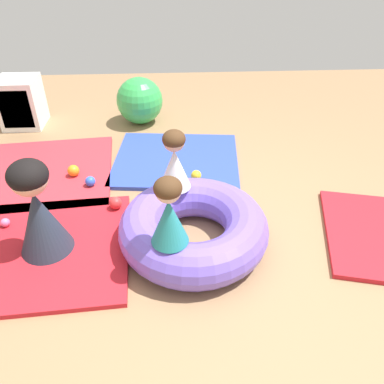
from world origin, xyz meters
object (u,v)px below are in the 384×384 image
Objects in this scene: inflatable_cushion at (193,228)px; play_ball_red at (116,203)px; play_ball_yellow at (196,175)px; play_ball_orange at (73,171)px; child_in_teal at (169,212)px; play_ball_blue at (90,181)px; storage_cube at (21,103)px; play_ball_pink at (5,223)px; exercise_ball_large at (140,101)px; child_in_white at (175,160)px; adult_seated at (37,209)px.

inflatable_cushion is 0.76m from play_ball_red.
play_ball_red is 0.80m from play_ball_yellow.
inflatable_cushion is 1.44m from play_ball_orange.
child_in_teal reaches higher than play_ball_blue.
storage_cube is at bearing 125.33° from play_ball_blue.
storage_cube reaches higher than play_ball_orange.
play_ball_pink is (-1.29, 0.54, -0.47)m from child_in_teal.
inflatable_cushion is at bearing -34.66° from play_ball_red.
inflatable_cushion is 1.18m from play_ball_blue.
child_in_teal is 2.54m from exercise_ball_large.
play_ball_yellow is (0.69, 0.39, -0.00)m from play_ball_red.
child_in_teal reaches higher than play_ball_yellow.
storage_cube is (-1.75, 1.85, -0.27)m from child_in_white.
play_ball_pink is (-0.84, -0.19, -0.02)m from play_ball_red.
adult_seated is 2.34m from storage_cube.
exercise_ball_large is at bearing 86.34° from play_ball_red.
inflatable_cushion is 0.52m from child_in_white.
play_ball_yellow reaches higher than play_ball_blue.
child_in_white is 0.85× the size of storage_cube.
adult_seated is at bearing -69.83° from storage_cube.
play_ball_orange is at bearing -114.27° from exercise_ball_large.
exercise_ball_large is (-0.51, 2.20, 0.11)m from inflatable_cushion.
play_ball_pink is at bearing -37.68° from child_in_white.
exercise_ball_large is at bearing 65.73° from play_ball_orange.
play_ball_red is at bearing -93.66° from exercise_ball_large.
storage_cube is at bearing 102.15° from play_ball_pink.
adult_seated is (-0.94, -0.34, -0.15)m from child_in_white.
play_ball_yellow is (1.14, 0.84, -0.31)m from adult_seated.
play_ball_pink is at bearing -5.77° from child_in_teal.
child_in_teal is 1.48m from play_ball_pink.
play_ball_yellow is at bearing 29.55° from play_ball_red.
child_in_white is at bearing 3.34° from play_ball_pink.
adult_seated is 1.02m from play_ball_orange.
play_ball_blue is 1.48m from exercise_ball_large.
child_in_teal is 4.59× the size of play_ball_red.
child_in_teal is 0.88× the size of exercise_ball_large.
play_ball_red is at bearing -150.45° from play_ball_yellow.
play_ball_pink is 0.72× the size of play_ball_yellow.
play_ball_pink is 0.13× the size of exercise_ball_large.
play_ball_blue is 0.89× the size of play_ball_red.
inflatable_cushion is 2.03× the size of exercise_ball_large.
play_ball_blue is 0.78m from play_ball_pink.
play_ball_red is at bearing -49.75° from play_ball_orange.
exercise_ball_large is (-0.38, 1.88, -0.28)m from child_in_white.
play_ball_red is at bearing 12.54° from play_ball_pink.
child_in_white reaches higher than play_ball_pink.
play_ball_blue is 0.96m from play_ball_yellow.
storage_cube is at bearing 125.67° from play_ball_red.
storage_cube is (-1.95, 1.35, 0.19)m from play_ball_yellow.
exercise_ball_large is at bearing 102.99° from inflatable_cushion.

